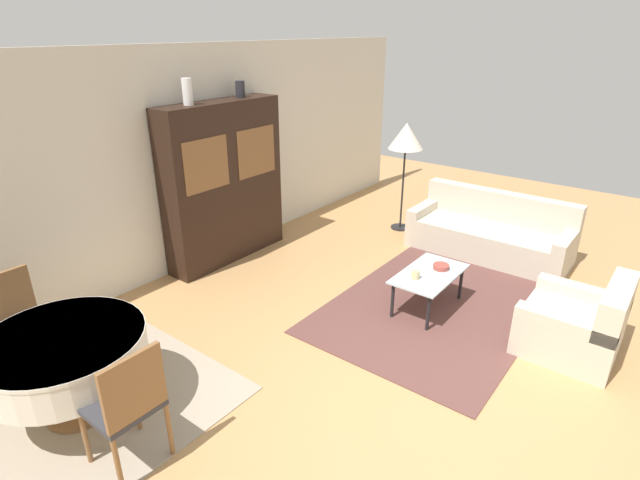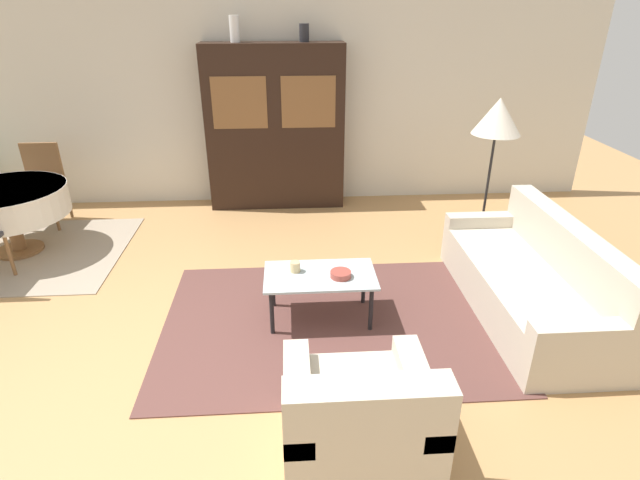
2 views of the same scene
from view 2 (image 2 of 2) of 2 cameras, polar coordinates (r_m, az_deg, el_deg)
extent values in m
plane|color=tan|center=(3.97, -16.90, -14.46)|extent=(14.00, 14.00, 0.00)
cube|color=beige|center=(6.75, -12.02, 15.42)|extent=(10.00, 0.06, 2.70)
cube|color=brown|center=(4.33, 1.28, -9.37)|extent=(2.84, 2.01, 0.01)
cube|color=gray|center=(6.30, -30.61, -1.36)|extent=(2.09, 1.80, 0.01)
cube|color=beige|center=(4.72, 22.28, -5.41)|extent=(0.85, 2.07, 0.41)
cube|color=beige|center=(4.69, 26.68, -0.88)|extent=(0.20, 2.07, 0.40)
cube|color=beige|center=(3.90, 28.65, -9.18)|extent=(0.85, 0.16, 0.12)
cube|color=beige|center=(5.38, 18.65, 2.19)|extent=(0.85, 0.16, 0.12)
cube|color=beige|center=(3.20, 4.31, -20.15)|extent=(0.87, 0.84, 0.40)
cube|color=beige|center=(2.70, 5.56, -19.24)|extent=(0.87, 0.20, 0.38)
cube|color=beige|center=(3.00, -2.59, -17.05)|extent=(0.16, 0.84, 0.12)
cube|color=beige|center=(3.08, 11.32, -16.17)|extent=(0.16, 0.84, 0.12)
cylinder|color=black|center=(4.10, -5.53, -8.23)|extent=(0.04, 0.04, 0.40)
cylinder|color=black|center=(4.15, 5.84, -7.82)|extent=(0.04, 0.04, 0.40)
cylinder|color=black|center=(4.45, -5.41, -5.26)|extent=(0.04, 0.04, 0.40)
cylinder|color=black|center=(4.49, 5.01, -4.92)|extent=(0.04, 0.04, 0.40)
cube|color=silver|center=(4.17, 0.00, -4.07)|extent=(0.93, 0.53, 0.02)
cube|color=black|center=(6.51, -5.11, 12.57)|extent=(1.73, 0.38, 2.05)
cube|color=brown|center=(6.27, -9.20, 15.20)|extent=(0.66, 0.01, 0.61)
cube|color=brown|center=(6.25, -1.33, 15.47)|extent=(0.66, 0.01, 0.61)
cylinder|color=brown|center=(6.38, -31.05, -0.96)|extent=(0.48, 0.48, 0.03)
cylinder|color=brown|center=(6.31, -31.45, 0.64)|extent=(0.14, 0.14, 0.42)
cylinder|color=silver|center=(6.19, -32.21, 3.66)|extent=(1.21, 1.21, 0.30)
cylinder|color=silver|center=(6.15, -32.50, 4.83)|extent=(1.22, 1.22, 0.03)
cylinder|color=brown|center=(5.78, -31.94, -1.44)|extent=(0.04, 0.04, 0.45)
cylinder|color=brown|center=(6.66, -28.01, 2.78)|extent=(0.04, 0.04, 0.45)
cylinder|color=brown|center=(6.84, -31.09, 2.62)|extent=(0.04, 0.04, 0.45)
cylinder|color=brown|center=(7.00, -26.80, 4.08)|extent=(0.04, 0.04, 0.45)
cylinder|color=brown|center=(7.17, -29.77, 3.89)|extent=(0.04, 0.04, 0.45)
cube|color=#333338|center=(6.84, -29.36, 5.26)|extent=(0.44, 0.44, 0.04)
cube|color=brown|center=(6.94, -29.17, 7.80)|extent=(0.44, 0.04, 0.47)
cylinder|color=black|center=(5.99, 17.72, -0.04)|extent=(0.28, 0.28, 0.02)
cylinder|color=black|center=(5.76, 18.55, 5.62)|extent=(0.03, 0.03, 1.24)
cone|color=silver|center=(5.56, 19.69, 13.18)|extent=(0.50, 0.50, 0.37)
cylinder|color=tan|center=(4.19, -2.86, -3.07)|extent=(0.09, 0.09, 0.09)
cylinder|color=#9E4238|center=(4.12, 2.38, -3.93)|extent=(0.17, 0.17, 0.05)
cylinder|color=white|center=(6.38, -9.76, 22.69)|extent=(0.11, 0.11, 0.29)
cylinder|color=#232328|center=(6.36, -1.83, 22.59)|extent=(0.12, 0.12, 0.20)
camera|label=1|loc=(4.58, -76.49, 11.63)|focal=28.00mm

